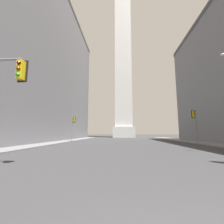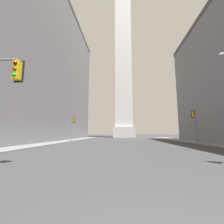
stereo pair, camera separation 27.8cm
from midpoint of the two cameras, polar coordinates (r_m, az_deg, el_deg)
The scene contains 6 objects.
sidewalk_left at distance 27.28m, azimuth -25.47°, elevation -10.90°, with size 5.00×75.39×0.15m, color slate.
sidewalk_right at distance 28.10m, azimuth 35.79°, elevation -10.07°, with size 5.00×75.39×0.15m, color slate.
building_left at distance 43.01m, azimuth -31.06°, elevation 16.35°, with size 19.25×57.04×37.44m.
obelisk at distance 73.26m, azimuth 4.09°, elevation 20.95°, with size 8.92×8.92×76.79m.
traffic_light_mid_right at distance 28.67m, azimuth 28.87°, elevation -3.15°, with size 0.80×0.52×5.69m.
traffic_light_mid_left at distance 33.72m, azimuth -14.89°, elevation -4.69°, with size 0.78×0.50×5.48m.
Camera 1 is at (-0.96, -1.28, 1.81)m, focal length 24.00 mm.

